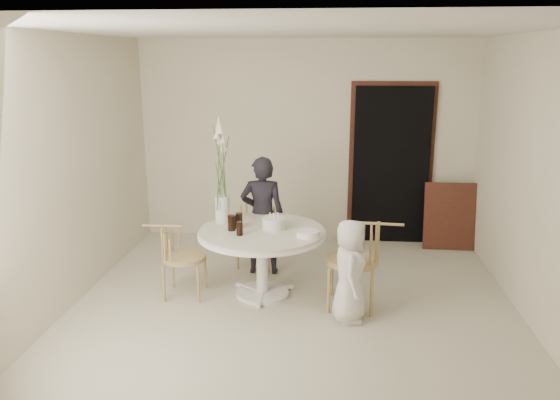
# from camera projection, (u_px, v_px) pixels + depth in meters

# --- Properties ---
(ground) EXTENTS (4.50, 4.50, 0.00)m
(ground) POSITION_uv_depth(u_px,v_px,m) (293.00, 306.00, 5.57)
(ground) COLOR beige
(ground) RESTS_ON ground
(room_shell) EXTENTS (4.50, 4.50, 4.50)m
(room_shell) POSITION_uv_depth(u_px,v_px,m) (294.00, 149.00, 5.15)
(room_shell) COLOR silver
(room_shell) RESTS_ON ground
(doorway) EXTENTS (1.00, 0.10, 2.10)m
(doorway) POSITION_uv_depth(u_px,v_px,m) (391.00, 166.00, 7.30)
(doorway) COLOR black
(doorway) RESTS_ON ground
(door_trim) EXTENTS (1.12, 0.03, 2.22)m
(door_trim) POSITION_uv_depth(u_px,v_px,m) (391.00, 161.00, 7.33)
(door_trim) COLOR #572D1D
(door_trim) RESTS_ON ground
(table) EXTENTS (1.33, 1.33, 0.73)m
(table) POSITION_uv_depth(u_px,v_px,m) (262.00, 240.00, 5.68)
(table) COLOR white
(table) RESTS_ON ground
(picture_frame) EXTENTS (0.66, 0.20, 0.88)m
(picture_frame) POSITION_uv_depth(u_px,v_px,m) (450.00, 216.00, 7.16)
(picture_frame) COLOR #572D1D
(picture_frame) RESTS_ON ground
(chair_far) EXTENTS (0.47, 0.51, 0.81)m
(chair_far) POSITION_uv_depth(u_px,v_px,m) (258.00, 221.00, 6.66)
(chair_far) COLOR tan
(chair_far) RESTS_ON ground
(chair_right) EXTENTS (0.57, 0.53, 0.91)m
(chair_right) POSITION_uv_depth(u_px,v_px,m) (365.00, 252.00, 5.42)
(chair_right) COLOR tan
(chair_right) RESTS_ON ground
(chair_left) EXTENTS (0.48, 0.45, 0.79)m
(chair_left) POSITION_uv_depth(u_px,v_px,m) (174.00, 250.00, 5.71)
(chair_left) COLOR tan
(chair_left) RESTS_ON ground
(girl) EXTENTS (0.52, 0.36, 1.39)m
(girl) POSITION_uv_depth(u_px,v_px,m) (262.00, 216.00, 6.28)
(girl) COLOR black
(girl) RESTS_ON ground
(boy) EXTENTS (0.32, 0.49, 1.01)m
(boy) POSITION_uv_depth(u_px,v_px,m) (350.00, 271.00, 5.16)
(boy) COLOR white
(boy) RESTS_ON ground
(birthday_cake) EXTENTS (0.25, 0.25, 0.17)m
(birthday_cake) POSITION_uv_depth(u_px,v_px,m) (274.00, 223.00, 5.68)
(birthday_cake) COLOR white
(birthday_cake) RESTS_ON table
(cola_tumbler_a) EXTENTS (0.09, 0.09, 0.16)m
(cola_tumbler_a) POSITION_uv_depth(u_px,v_px,m) (231.00, 223.00, 5.61)
(cola_tumbler_a) COLOR black
(cola_tumbler_a) RESTS_ON table
(cola_tumbler_b) EXTENTS (0.08, 0.08, 0.14)m
(cola_tumbler_b) POSITION_uv_depth(u_px,v_px,m) (240.00, 229.00, 5.46)
(cola_tumbler_b) COLOR black
(cola_tumbler_b) RESTS_ON table
(cola_tumbler_c) EXTENTS (0.09, 0.09, 0.16)m
(cola_tumbler_c) POSITION_uv_depth(u_px,v_px,m) (239.00, 220.00, 5.71)
(cola_tumbler_c) COLOR black
(cola_tumbler_c) RESTS_ON table
(cola_tumbler_d) EXTENTS (0.08, 0.08, 0.13)m
(cola_tumbler_d) POSITION_uv_depth(u_px,v_px,m) (236.00, 222.00, 5.69)
(cola_tumbler_d) COLOR black
(cola_tumbler_d) RESTS_ON table
(plate_stack) EXTENTS (0.27, 0.27, 0.06)m
(plate_stack) POSITION_uv_depth(u_px,v_px,m) (308.00, 233.00, 5.44)
(plate_stack) COLOR white
(plate_stack) RESTS_ON table
(flower_vase) EXTENTS (0.16, 0.16, 1.16)m
(flower_vase) POSITION_uv_depth(u_px,v_px,m) (222.00, 182.00, 5.80)
(flower_vase) COLOR silver
(flower_vase) RESTS_ON table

